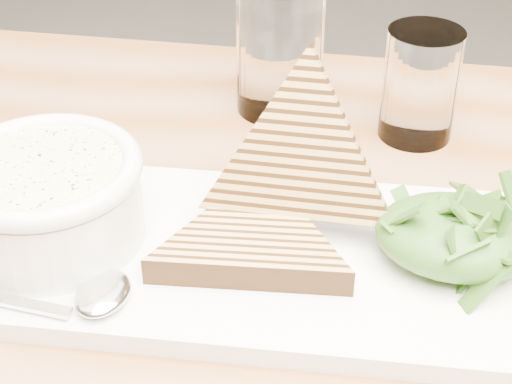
% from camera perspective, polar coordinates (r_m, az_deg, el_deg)
% --- Properties ---
extents(table_top, '(1.16, 0.78, 0.04)m').
position_cam_1_polar(table_top, '(0.54, 9.41, -10.21)').
color(table_top, '#8E6141').
rests_on(table_top, ground).
extents(platter, '(0.42, 0.20, 0.02)m').
position_cam_1_polar(platter, '(0.55, -0.36, -4.77)').
color(platter, white).
rests_on(platter, table_top).
extents(soup_bowl, '(0.13, 0.13, 0.05)m').
position_cam_1_polar(soup_bowl, '(0.56, -14.76, -1.09)').
color(soup_bowl, white).
rests_on(soup_bowl, platter).
extents(soup, '(0.11, 0.11, 0.01)m').
position_cam_1_polar(soup, '(0.54, -15.23, 1.50)').
color(soup, beige).
rests_on(soup, soup_bowl).
extents(bowl_rim, '(0.13, 0.13, 0.01)m').
position_cam_1_polar(bowl_rim, '(0.54, -15.26, 1.67)').
color(bowl_rim, white).
rests_on(bowl_rim, soup_bowl).
extents(sandwich_flat, '(0.17, 0.17, 0.02)m').
position_cam_1_polar(sandwich_flat, '(0.54, -0.24, -3.54)').
color(sandwich_flat, tan).
rests_on(sandwich_flat, platter).
extents(sandwich_lean, '(0.16, 0.14, 0.18)m').
position_cam_1_polar(sandwich_lean, '(0.54, 3.30, 2.35)').
color(sandwich_lean, tan).
rests_on(sandwich_lean, sandwich_flat).
extents(salad_base, '(0.11, 0.08, 0.04)m').
position_cam_1_polar(salad_base, '(0.54, 14.31, -3.13)').
color(salad_base, '#1D4212').
rests_on(salad_base, platter).
extents(arugula_pile, '(0.11, 0.10, 0.05)m').
position_cam_1_polar(arugula_pile, '(0.54, 14.40, -2.60)').
color(arugula_pile, '#375E1C').
rests_on(arugula_pile, platter).
extents(spoon_bowl, '(0.04, 0.05, 0.01)m').
position_cam_1_polar(spoon_bowl, '(0.51, -11.07, -7.25)').
color(spoon_bowl, silver).
rests_on(spoon_bowl, platter).
extents(glass_near, '(0.08, 0.08, 0.12)m').
position_cam_1_polar(glass_near, '(0.72, 1.76, 10.42)').
color(glass_near, white).
rests_on(glass_near, table_top).
extents(glass_far, '(0.06, 0.06, 0.10)m').
position_cam_1_polar(glass_far, '(0.69, 11.85, 7.65)').
color(glass_far, white).
rests_on(glass_far, table_top).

